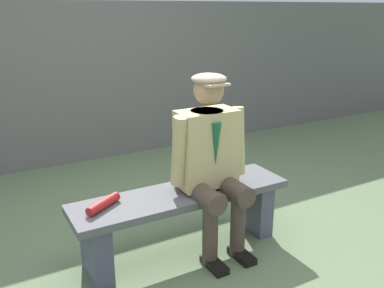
# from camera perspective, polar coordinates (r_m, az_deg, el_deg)

# --- Properties ---
(ground_plane) EXTENTS (30.00, 30.00, 0.00)m
(ground_plane) POSITION_cam_1_polar(r_m,az_deg,el_deg) (3.24, -1.28, -14.21)
(ground_plane) COLOR #627852
(bench) EXTENTS (1.61, 0.42, 0.47)m
(bench) POSITION_cam_1_polar(r_m,az_deg,el_deg) (3.08, -1.32, -9.08)
(bench) COLOR #57595C
(bench) RESTS_ON ground
(seated_man) EXTENTS (0.59, 0.55, 1.31)m
(seated_man) POSITION_cam_1_polar(r_m,az_deg,el_deg) (2.96, 2.60, -1.85)
(seated_man) COLOR tan
(seated_man) RESTS_ON ground
(rolled_magazine) EXTENTS (0.27, 0.20, 0.06)m
(rolled_magazine) POSITION_cam_1_polar(r_m,az_deg,el_deg) (2.83, -12.03, -8.01)
(rolled_magazine) COLOR #B21E1E
(rolled_magazine) RESTS_ON bench
(stadium_wall) EXTENTS (12.00, 0.24, 1.81)m
(stadium_wall) POSITION_cam_1_polar(r_m,az_deg,el_deg) (5.03, -14.28, 8.12)
(stadium_wall) COLOR #60605D
(stadium_wall) RESTS_ON ground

